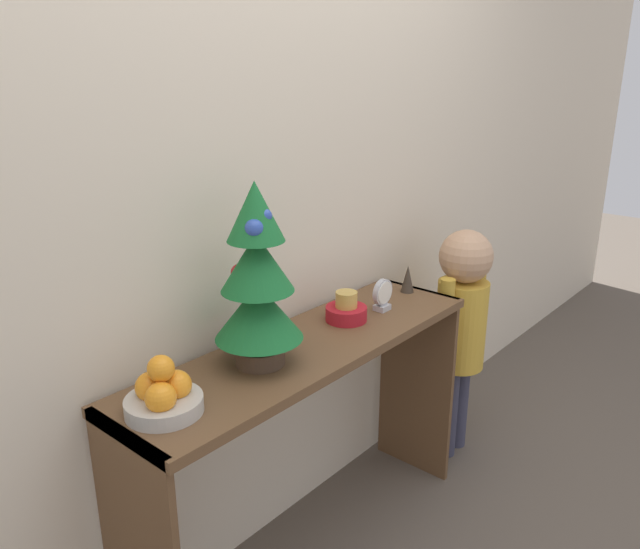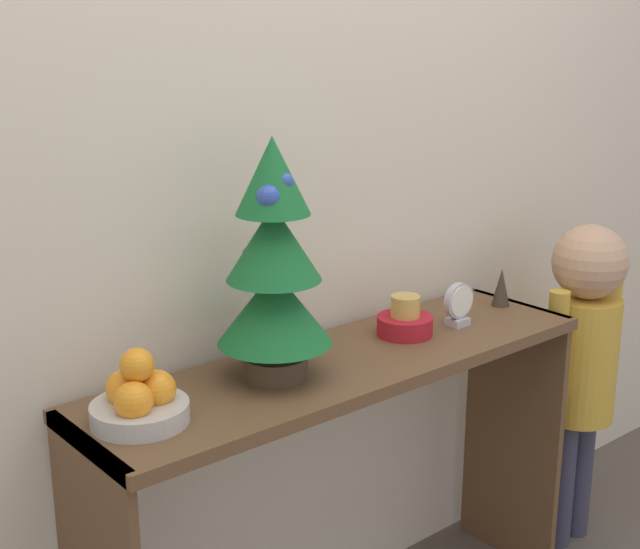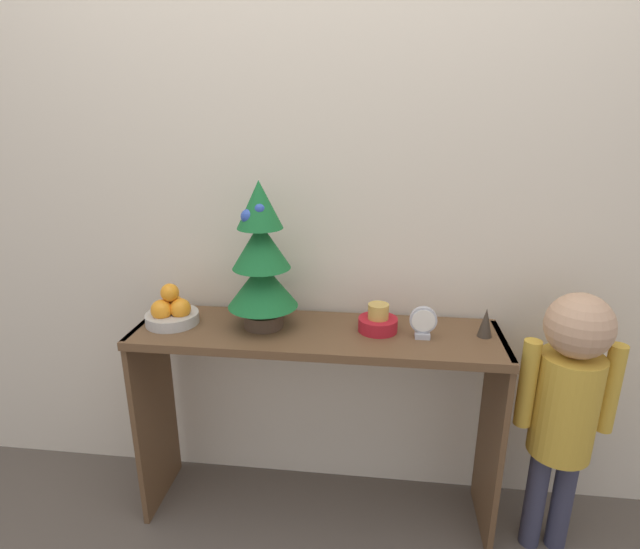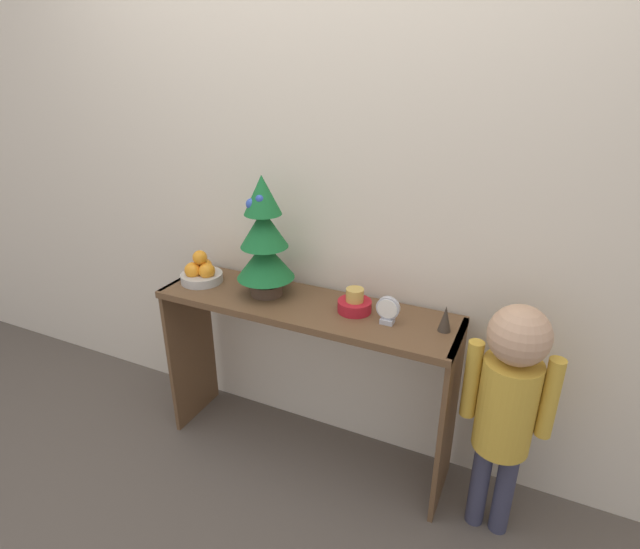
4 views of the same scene
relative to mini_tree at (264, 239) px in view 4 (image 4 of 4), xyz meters
name	(u,v)px [view 4 (image 4 of 4)]	position (x,y,z in m)	size (l,w,h in m)	color
ground_plane	(289,473)	(0.19, -0.19, -1.02)	(12.00, 12.00, 0.00)	brown
back_wall	(327,180)	(0.19, 0.21, 0.23)	(7.00, 0.05, 2.50)	beige
console_table	(305,339)	(0.19, -0.02, -0.42)	(1.29, 0.35, 0.77)	brown
mini_tree	(264,239)	(0.00, 0.00, 0.00)	(0.25, 0.25, 0.52)	#4C3828
fruit_bowl	(201,272)	(-0.34, -0.01, -0.20)	(0.19, 0.19, 0.15)	#B7B2A8
singing_bowl	(355,303)	(0.41, 0.01, -0.22)	(0.14, 0.14, 0.10)	#AD1923
desk_clock	(388,311)	(0.56, -0.03, -0.20)	(0.09, 0.04, 0.11)	#B2B2B7
figurine	(445,319)	(0.77, 0.01, -0.20)	(0.05, 0.05, 0.10)	#382D23
child_figure	(508,396)	(1.03, -0.09, -0.40)	(0.32, 0.21, 0.97)	#38384C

